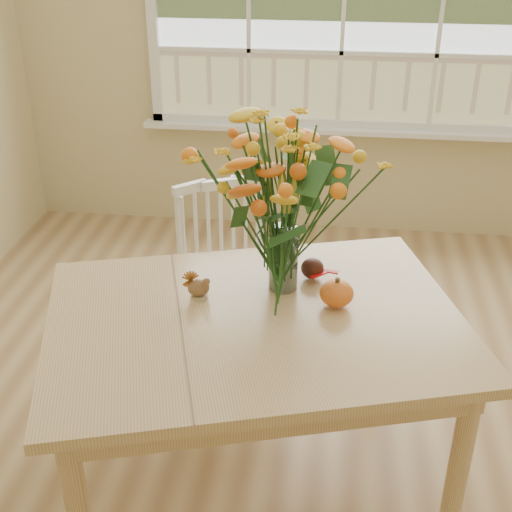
# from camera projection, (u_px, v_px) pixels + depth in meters

# --- Properties ---
(floor) EXTENTS (4.00, 4.50, 0.01)m
(floor) POSITION_uv_depth(u_px,v_px,m) (314.00, 478.00, 2.63)
(floor) COLOR #99744A
(floor) RESTS_ON ground
(wall_back) EXTENTS (4.00, 0.02, 2.70)m
(wall_back) POSITION_uv_depth(u_px,v_px,m) (344.00, 16.00, 3.96)
(wall_back) COLOR #D0C185
(wall_back) RESTS_ON floor
(dining_table) EXTENTS (1.60, 1.34, 0.74)m
(dining_table) POSITION_uv_depth(u_px,v_px,m) (255.00, 339.00, 2.33)
(dining_table) COLOR tan
(dining_table) RESTS_ON floor
(windsor_chair) EXTENTS (0.54, 0.53, 0.89)m
(windsor_chair) POSITION_uv_depth(u_px,v_px,m) (227.00, 274.00, 3.02)
(windsor_chair) COLOR white
(windsor_chair) RESTS_ON floor
(flower_vase) EXTENTS (0.49, 0.49, 0.58)m
(flower_vase) POSITION_uv_depth(u_px,v_px,m) (285.00, 198.00, 2.29)
(flower_vase) COLOR white
(flower_vase) RESTS_ON dining_table
(pumpkin) EXTENTS (0.12, 0.12, 0.09)m
(pumpkin) POSITION_uv_depth(u_px,v_px,m) (337.00, 295.00, 2.32)
(pumpkin) COLOR #CA5017
(pumpkin) RESTS_ON dining_table
(turkey_figurine) EXTENTS (0.09, 0.08, 0.10)m
(turkey_figurine) POSITION_uv_depth(u_px,v_px,m) (199.00, 288.00, 2.37)
(turkey_figurine) COLOR #CCB78C
(turkey_figurine) RESTS_ON dining_table
(dark_gourd) EXTENTS (0.13, 0.08, 0.08)m
(dark_gourd) POSITION_uv_depth(u_px,v_px,m) (312.00, 269.00, 2.49)
(dark_gourd) COLOR #38160F
(dark_gourd) RESTS_ON dining_table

